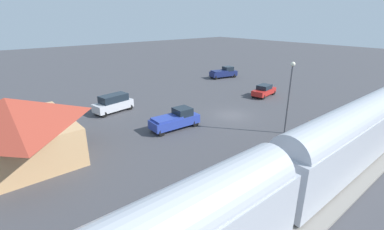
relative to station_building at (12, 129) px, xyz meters
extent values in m
plane|color=#424247|center=(-4.00, -22.00, -2.83)|extent=(200.00, 200.00, 0.00)
cube|color=gray|center=(-18.00, -22.00, -2.74)|extent=(4.80, 70.00, 0.18)
cube|color=#59544C|center=(-18.72, -22.00, -2.59)|extent=(0.10, 70.00, 0.12)
cube|color=#59544C|center=(-17.28, -22.00, -2.59)|extent=(0.10, 70.00, 0.12)
cube|color=#B7B2A8|center=(-14.00, -22.00, -2.68)|extent=(3.20, 46.00, 0.30)
cube|color=#ADB2BC|center=(-18.00, -19.68, -0.68)|extent=(2.90, 18.37, 3.70)
cube|color=red|center=(-16.54, -19.68, -0.98)|extent=(0.04, 16.90, 0.36)
cylinder|color=#ADB2BC|center=(-18.00, -19.68, 1.07)|extent=(2.75, 17.64, 2.76)
cube|color=tan|center=(0.00, 0.00, -1.22)|extent=(9.43, 8.56, 3.21)
pyramid|color=#9E3828|center=(0.00, 0.00, 1.49)|extent=(10.23, 9.36, 2.22)
cube|color=#4C3323|center=(0.00, -4.31, -1.78)|extent=(1.10, 0.08, 2.10)
cylinder|color=brown|center=(-13.53, -22.36, -2.11)|extent=(0.22, 0.22, 0.85)
cylinder|color=yellow|center=(-13.53, -22.36, -1.37)|extent=(0.36, 0.36, 0.62)
sphere|color=tan|center=(-13.53, -22.36, -0.94)|extent=(0.24, 0.24, 0.24)
cylinder|color=#333338|center=(-14.42, -15.04, -2.11)|extent=(0.22, 0.22, 0.85)
cylinder|color=#2D72B7|center=(-14.42, -15.04, -1.37)|extent=(0.36, 0.36, 0.62)
sphere|color=tan|center=(-14.42, -15.04, -0.94)|extent=(0.24, 0.24, 0.24)
cube|color=red|center=(-1.32, -32.10, -2.11)|extent=(2.51, 4.73, 0.76)
cube|color=#19232D|center=(-1.32, -32.10, -1.41)|extent=(1.93, 2.38, 0.64)
cylinder|color=black|center=(-2.37, -30.55, -2.49)|extent=(0.22, 0.68, 0.68)
cylinder|color=black|center=(-0.79, -30.30, -2.49)|extent=(0.22, 0.68, 0.68)
cylinder|color=black|center=(-1.85, -33.91, -2.49)|extent=(0.22, 0.68, 0.68)
cylinder|color=black|center=(-0.27, -33.66, -2.49)|extent=(0.22, 0.68, 0.68)
cube|color=#283D9E|center=(-2.93, -14.13, -1.99)|extent=(2.25, 5.50, 0.92)
cube|color=#19232D|center=(-2.98, -15.16, -1.11)|extent=(1.81, 1.82, 0.84)
cylinder|color=black|center=(-2.18, -16.32, -2.45)|extent=(0.22, 0.76, 0.76)
cylinder|color=black|center=(-3.90, -16.23, -2.45)|extent=(0.22, 0.76, 0.76)
cylinder|color=black|center=(-1.95, -12.03, -2.45)|extent=(0.22, 0.76, 0.76)
cylinder|color=black|center=(-3.67, -11.94, -2.45)|extent=(0.22, 0.76, 0.76)
cube|color=#283D9E|center=(-2.88, -13.19, -1.43)|extent=(2.02, 3.07, 0.20)
cube|color=navy|center=(11.88, -37.05, -1.99)|extent=(3.13, 5.70, 0.92)
cube|color=#19232D|center=(11.65, -38.05, -1.11)|extent=(2.07, 2.07, 0.84)
cylinder|color=black|center=(12.24, -39.34, -2.45)|extent=(0.22, 0.76, 0.76)
cylinder|color=black|center=(10.56, -38.95, -2.45)|extent=(0.22, 0.76, 0.76)
cylinder|color=black|center=(13.21, -35.15, -2.45)|extent=(0.22, 0.76, 0.76)
cylinder|color=black|center=(11.53, -34.76, -2.45)|extent=(0.22, 0.76, 0.76)
cube|color=navy|center=(12.10, -36.13, -1.43)|extent=(2.48, 3.31, 0.20)
cube|color=silver|center=(6.45, -11.46, -1.99)|extent=(2.73, 5.15, 1.00)
cube|color=#19232D|center=(6.47, -11.60, -1.05)|extent=(2.26, 3.66, 0.88)
cylinder|color=black|center=(5.29, -9.72, -2.49)|extent=(0.22, 0.68, 0.68)
cylinder|color=black|center=(6.99, -9.44, -2.49)|extent=(0.22, 0.68, 0.68)
cylinder|color=black|center=(5.91, -13.47, -2.49)|extent=(0.22, 0.68, 0.68)
cylinder|color=black|center=(7.61, -13.19, -2.49)|extent=(0.22, 0.68, 0.68)
cylinder|color=#515156|center=(-11.20, -22.11, 0.64)|extent=(0.16, 0.16, 6.94)
sphere|color=#EAE5C6|center=(-11.20, -22.11, 4.29)|extent=(0.44, 0.44, 0.44)
camera|label=1|loc=(-24.81, 1.80, 8.49)|focal=25.37mm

